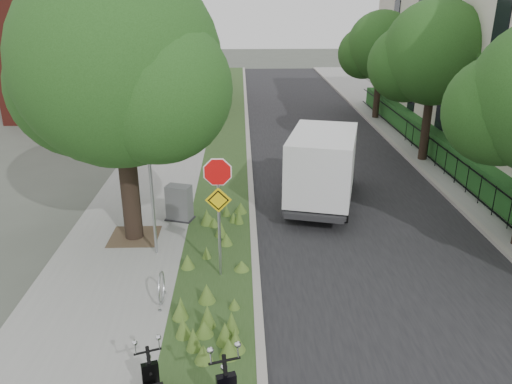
% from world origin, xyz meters
% --- Properties ---
extents(ground, '(120.00, 120.00, 0.00)m').
position_xyz_m(ground, '(0.00, 0.00, 0.00)').
color(ground, '#4C5147').
rests_on(ground, ground).
extents(sidewalk_near, '(3.50, 60.00, 0.12)m').
position_xyz_m(sidewalk_near, '(-4.25, 10.00, 0.06)').
color(sidewalk_near, gray).
rests_on(sidewalk_near, ground).
extents(verge, '(2.00, 60.00, 0.12)m').
position_xyz_m(verge, '(-1.50, 10.00, 0.06)').
color(verge, '#29441D').
rests_on(verge, ground).
extents(kerb_near, '(0.20, 60.00, 0.13)m').
position_xyz_m(kerb_near, '(-0.50, 10.00, 0.07)').
color(kerb_near, '#9E9991').
rests_on(kerb_near, ground).
extents(road, '(7.00, 60.00, 0.01)m').
position_xyz_m(road, '(3.00, 10.00, 0.01)').
color(road, black).
rests_on(road, ground).
extents(kerb_far, '(0.20, 60.00, 0.13)m').
position_xyz_m(kerb_far, '(6.50, 10.00, 0.07)').
color(kerb_far, '#9E9991').
rests_on(kerb_far, ground).
extents(footpath_far, '(3.20, 60.00, 0.12)m').
position_xyz_m(footpath_far, '(8.20, 10.00, 0.06)').
color(footpath_far, gray).
rests_on(footpath_far, ground).
extents(street_tree_main, '(6.21, 5.54, 7.66)m').
position_xyz_m(street_tree_main, '(-4.08, 2.86, 4.80)').
color(street_tree_main, black).
rests_on(street_tree_main, ground).
extents(bare_post, '(0.08, 0.08, 4.00)m').
position_xyz_m(bare_post, '(-3.20, 1.80, 2.12)').
color(bare_post, '#A5A8AD').
rests_on(bare_post, ground).
extents(bike_hoop, '(0.06, 0.78, 0.77)m').
position_xyz_m(bike_hoop, '(-2.70, -0.60, 0.50)').
color(bike_hoop, '#A5A8AD').
rests_on(bike_hoop, ground).
extents(sign_assembly, '(0.94, 0.08, 3.22)m').
position_xyz_m(sign_assembly, '(-1.40, 0.58, 2.33)').
color(sign_assembly, '#A5A8AD').
rests_on(sign_assembly, ground).
extents(fence_far, '(0.04, 24.00, 1.00)m').
position_xyz_m(fence_far, '(7.20, 10.00, 0.67)').
color(fence_far, black).
rests_on(fence_far, ground).
extents(hedge_far, '(1.00, 24.00, 1.10)m').
position_xyz_m(hedge_far, '(7.90, 10.00, 0.67)').
color(hedge_far, '#1D4E1B').
rests_on(hedge_far, footpath_far).
extents(brick_building, '(9.40, 10.40, 8.30)m').
position_xyz_m(brick_building, '(-9.50, 22.00, 4.21)').
color(brick_building, maroon).
rests_on(brick_building, ground).
extents(far_tree_b, '(4.83, 4.31, 6.56)m').
position_xyz_m(far_tree_b, '(6.94, 10.05, 4.37)').
color(far_tree_b, black).
rests_on(far_tree_b, ground).
extents(far_tree_c, '(4.37, 3.89, 5.93)m').
position_xyz_m(far_tree_c, '(6.94, 18.04, 3.95)').
color(far_tree_c, black).
rests_on(far_tree_c, ground).
extents(box_truck, '(3.08, 5.25, 2.23)m').
position_xyz_m(box_truck, '(1.91, 5.43, 1.46)').
color(box_truck, '#262628').
rests_on(box_truck, ground).
extents(utility_cabinet, '(0.97, 0.79, 1.12)m').
position_xyz_m(utility_cabinet, '(-2.80, 4.02, 0.66)').
color(utility_cabinet, '#262628').
rests_on(utility_cabinet, ground).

